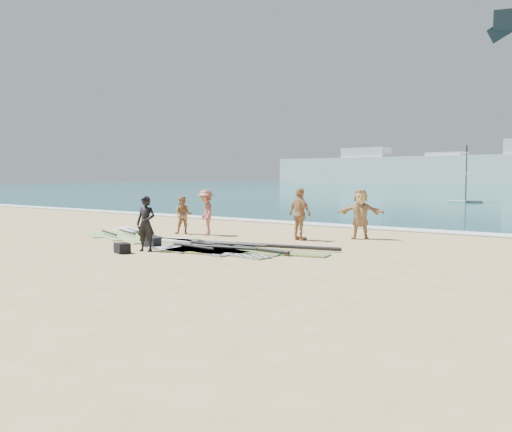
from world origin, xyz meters
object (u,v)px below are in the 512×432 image
Objects in this scene: gear_bag_far at (122,248)px; beachgoer_right at (361,214)px; person_wetsuit at (146,224)px; rig_grey at (202,246)px; beachgoer_mid at (206,212)px; beachgoer_back at (300,214)px; gear_bag_near at (153,242)px; rig_green at (125,234)px; rig_orange at (223,247)px; beachgoer_left at (183,215)px.

beachgoer_right reaches higher than gear_bag_far.
person_wetsuit is at bearing -142.89° from beachgoer_right.
rig_grey is 3.11× the size of beachgoer_mid.
beachgoer_back reaches higher than beachgoer_mid.
person_wetsuit reaches higher than gear_bag_near.
beachgoer_back is at bearing 58.98° from gear_bag_near.
beachgoer_back reaches higher than gear_bag_near.
rig_grey is at bearing 47.95° from person_wetsuit.
gear_bag_near is 1.65m from gear_bag_far.
beachgoer_back is (6.43, 2.62, 0.89)m from rig_green.
gear_bag_far is (0.44, -1.59, -0.00)m from gear_bag_near.
beachgoer_back is at bearing -157.57° from beachgoer_right.
gear_bag_far is at bearing -35.25° from beachgoer_mid.
beachgoer_mid reaches higher than rig_grey.
gear_bag_near is (3.71, -1.91, 0.10)m from rig_green.
gear_bag_far is at bearing -107.10° from rig_grey.
person_wetsuit is at bearing -137.79° from rig_orange.
rig_green is 3.28m from beachgoer_mid.
beachgoer_left is at bearing 105.34° from person_wetsuit.
beachgoer_left is at bearing 176.96° from beachgoer_right.
beachgoer_mid reaches higher than gear_bag_near.
rig_orange is 3.59m from beachgoer_back.
beachgoer_mid is at bearing 178.77° from beachgoer_right.
gear_bag_far is at bearing -74.57° from gear_bag_near.
rig_orange is 5.65m from beachgoer_right.
beachgoer_right is at bearing -8.83° from beachgoer_left.
rig_orange is (0.58, 0.33, 0.00)m from rig_grey.
gear_bag_near is at bearing -91.20° from beachgoer_left.
beachgoer_left is 0.80× the size of beachgoer_back.
rig_orange is 2.54m from person_wetsuit.
beachgoer_right reaches higher than beachgoer_mid.
beachgoer_right is (2.18, 5.14, 0.87)m from rig_orange.
rig_grey is at bearing -10.30° from beachgoer_mid.
rig_grey and rig_green have the same top height.
gear_bag_near is 5.35m from beachgoer_back.
beachgoer_left is at bearing 121.14° from gear_bag_near.
beachgoer_right is (1.50, 1.73, -0.02)m from beachgoer_back.
beachgoer_back is at bearing 50.30° from beachgoer_mid.
person_wetsuit is (-0.77, -1.67, 0.80)m from rig_grey.
beachgoer_right is (5.34, 2.53, 0.03)m from beachgoer_mid.
rig_grey is at bearing -164.41° from rig_orange.
gear_bag_far is at bearing -95.69° from beachgoer_left.
rig_green is 5.42m from gear_bag_far.
beachgoer_left is 0.85× the size of beachgoer_mid.
gear_bag_far is 5.59m from beachgoer_mid.
beachgoer_right is at bearing 63.86° from beachgoer_mid.
beachgoer_mid is at bearing 106.21° from gear_bag_far.
rig_grey is 5.29m from rig_green.
beachgoer_mid reaches higher than rig_orange.
rig_grey is 10.96× the size of gear_bag_far.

